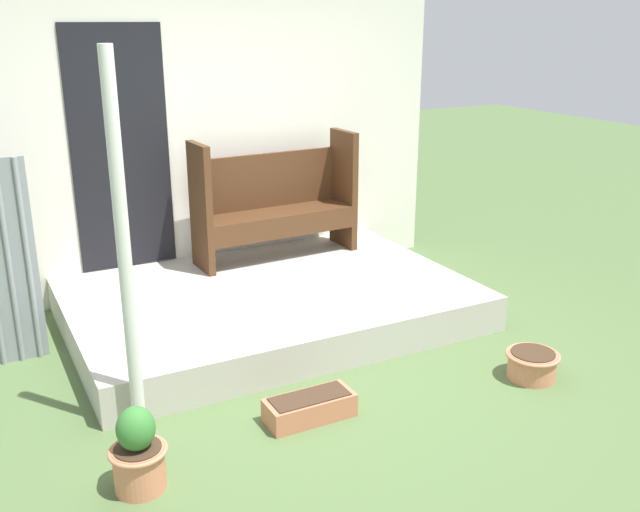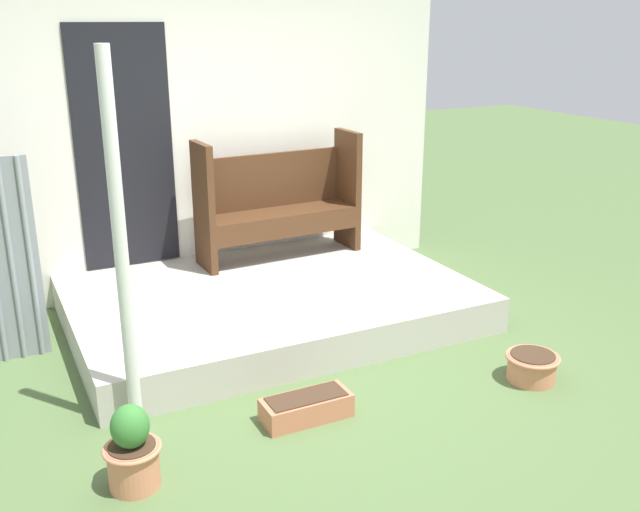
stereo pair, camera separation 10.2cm
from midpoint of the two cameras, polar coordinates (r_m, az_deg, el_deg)
The scene contains 8 objects.
ground_plane at distance 4.91m, azimuth -0.79°, elevation -9.71°, with size 24.00×24.00×0.00m, color #516B3D.
porch_slab at distance 5.75m, azimuth -4.57°, elevation -3.82°, with size 3.09×2.10×0.28m.
house_wall at distance 6.40m, azimuth -9.04°, elevation 9.11°, with size 4.29×0.08×2.60m.
support_post at distance 4.03m, azimuth -16.10°, elevation 0.16°, with size 0.08×0.08×2.20m.
bench at distance 6.31m, azimuth -4.14°, elevation 4.60°, with size 1.47×0.46×1.08m.
flower_pot_left at distance 3.90m, azimuth -15.10°, elevation -15.05°, with size 0.30×0.30×0.47m.
flower_pot_middle at distance 5.05m, azimuth 16.04°, elevation -8.28°, with size 0.36×0.36×0.19m.
planter_box_rect at distance 4.42m, azimuth -1.51°, elevation -12.01°, with size 0.55×0.23×0.15m.
Camera 1 is at (-2.00, -3.83, 2.32)m, focal length 40.00 mm.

